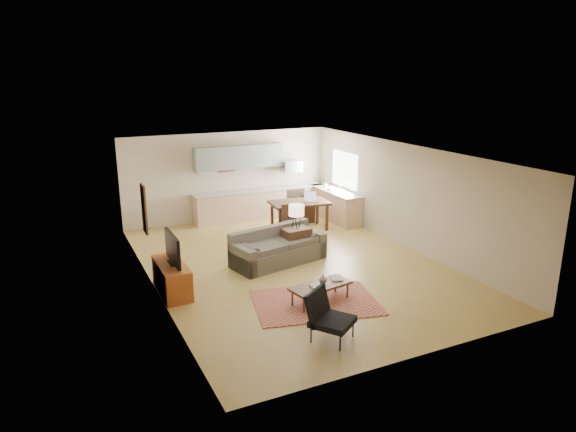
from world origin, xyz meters
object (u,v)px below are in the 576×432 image
armchair (333,317)px  console_table (296,243)px  sofa (279,246)px  dining_table (299,216)px  tv_credenza (172,278)px  coffee_table (320,293)px

armchair → console_table: size_ratio=1.13×
sofa → dining_table: bearing=40.5°
sofa → armchair: bearing=-112.8°
sofa → console_table: size_ratio=3.12×
armchair → console_table: 4.05m
sofa → armchair: size_ratio=2.77×
tv_credenza → armchair: bearing=-57.5°
sofa → coffee_table: 2.39m
armchair → tv_credenza: size_ratio=0.62×
coffee_table → tv_credenza: size_ratio=0.93×
sofa → console_table: sofa is taller
tv_credenza → dining_table: dining_table is taller
sofa → tv_credenza: sofa is taller
tv_credenza → dining_table: (4.38, 2.78, 0.10)m
coffee_table → dining_table: 4.91m
console_table → dining_table: dining_table is taller
armchair → sofa: bearing=45.0°
armchair → dining_table: (2.38, 5.93, -0.01)m
dining_table → coffee_table: bearing=-106.2°
dining_table → armchair: bearing=-106.0°
tv_credenza → console_table: (3.24, 0.70, 0.06)m
armchair → dining_table: 6.39m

